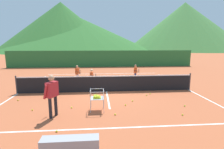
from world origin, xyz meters
TOP-DOWN VIEW (x-y plane):
  - ground_plane at (0.00, 0.00)m, footprint 120.00×120.00m
  - line_baseline_near at (0.00, -4.59)m, footprint 10.29×0.08m
  - line_baseline_far at (0.00, 6.25)m, footprint 10.29×0.08m
  - line_sideline_west at (-5.14, 0.00)m, footprint 0.08×10.85m
  - line_sideline_east at (5.14, 0.00)m, footprint 0.08×10.85m
  - line_service_center at (0.00, 0.00)m, footprint 0.08×5.69m
  - tennis_net at (0.00, 0.00)m, footprint 10.45×0.08m
  - instructor at (-2.28, -3.45)m, footprint 0.52×0.84m
  - student_0 at (-2.01, 2.62)m, footprint 0.42×0.69m
  - student_1 at (-0.91, 1.23)m, footprint 0.41×0.63m
  - student_2 at (2.40, 2.95)m, footprint 0.41×0.70m
  - ball_cart at (-0.56, -2.92)m, footprint 0.58×0.58m
  - tennis_ball_0 at (2.17, -1.03)m, footprint 0.07×0.07m
  - tennis_ball_1 at (2.87, -3.77)m, footprint 0.07×0.07m
  - tennis_ball_2 at (2.45, -0.76)m, footprint 0.07×0.07m
  - tennis_ball_3 at (-1.88, -4.72)m, footprint 0.07×0.07m
  - tennis_ball_4 at (0.17, -3.51)m, footprint 0.07×0.07m
  - tennis_ball_5 at (-4.56, -1.33)m, footprint 0.07×0.07m
  - tennis_ball_6 at (0.76, -2.47)m, footprint 0.07×0.07m
  - tennis_ball_7 at (3.47, -2.80)m, footprint 0.07×0.07m
  - tennis_ball_8 at (-1.70, -2.60)m, footprint 0.07×0.07m
  - tennis_ball_9 at (-3.36, -2.75)m, footprint 0.07×0.07m
  - tennis_ball_10 at (1.20, -1.91)m, footprint 0.07×0.07m
  - tennis_ball_11 at (-0.95, -0.79)m, footprint 0.07×0.07m
  - windscreen_fence at (0.00, 11.20)m, footprint 22.63×0.08m
  - courtside_bench at (-1.24, -5.91)m, footprint 1.50×0.36m
  - hill_0 at (-8.48, 61.60)m, footprint 58.97×58.97m
  - hill_1 at (-14.43, 61.00)m, footprint 46.88×46.88m
  - hill_2 at (35.93, 62.90)m, footprint 48.28×48.28m

SIDE VIEW (x-z plane):
  - ground_plane at x=0.00m, z-range 0.00..0.00m
  - line_baseline_near at x=0.00m, z-range 0.00..0.01m
  - line_baseline_far at x=0.00m, z-range 0.00..0.01m
  - line_sideline_west at x=-5.14m, z-range 0.00..0.01m
  - line_sideline_east at x=5.14m, z-range 0.00..0.01m
  - line_service_center at x=0.00m, z-range 0.00..0.01m
  - tennis_ball_0 at x=2.17m, z-range 0.00..0.07m
  - tennis_ball_1 at x=2.87m, z-range 0.00..0.07m
  - tennis_ball_2 at x=2.45m, z-range 0.00..0.07m
  - tennis_ball_3 at x=-1.88m, z-range 0.00..0.07m
  - tennis_ball_4 at x=0.17m, z-range 0.00..0.07m
  - tennis_ball_5 at x=-4.56m, z-range 0.00..0.07m
  - tennis_ball_6 at x=0.76m, z-range 0.00..0.07m
  - tennis_ball_7 at x=3.47m, z-range 0.00..0.07m
  - tennis_ball_8 at x=-1.70m, z-range 0.00..0.07m
  - tennis_ball_9 at x=-3.36m, z-range 0.00..0.07m
  - tennis_ball_10 at x=1.20m, z-range 0.00..0.07m
  - tennis_ball_11 at x=-0.95m, z-range 0.00..0.07m
  - courtside_bench at x=-1.24m, z-range 0.00..0.46m
  - tennis_net at x=0.00m, z-range -0.03..1.02m
  - ball_cart at x=-0.56m, z-range 0.15..1.05m
  - student_1 at x=-0.91m, z-range 0.12..1.32m
  - student_2 at x=2.40m, z-range 0.13..1.39m
  - student_0 at x=-2.01m, z-range 0.13..1.42m
  - windscreen_fence at x=0.00m, z-range 0.00..2.00m
  - instructor at x=-2.28m, z-range 0.17..1.84m
  - hill_0 at x=-8.48m, z-range 0.00..13.32m
  - hill_1 at x=-14.43m, z-range 0.00..18.43m
  - hill_2 at x=35.93m, z-range 0.00..19.62m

